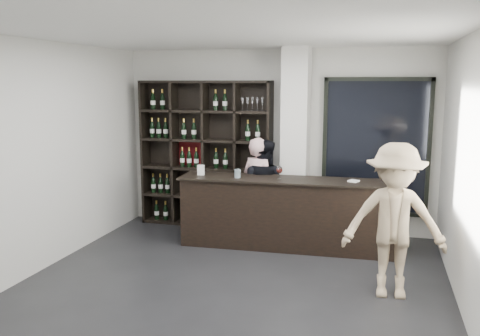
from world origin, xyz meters
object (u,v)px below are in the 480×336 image
(tasting_counter, at_px, (286,213))
(taster_pink, at_px, (258,188))
(wine_shelf, at_px, (206,154))
(taster_black, at_px, (262,188))
(customer, at_px, (394,221))

(tasting_counter, bearing_deg, taster_pink, 140.17)
(wine_shelf, xyz_separation_m, taster_black, (1.05, -0.38, -0.44))
(wine_shelf, xyz_separation_m, tasting_counter, (1.50, -0.82, -0.69))
(wine_shelf, relative_size, taster_pink, 1.54)
(customer, bearing_deg, taster_pink, 134.88)
(wine_shelf, xyz_separation_m, taster_pink, (1.00, -0.43, -0.42))
(customer, bearing_deg, taster_black, 133.30)
(tasting_counter, height_order, taster_black, taster_black)
(tasting_counter, xyz_separation_m, taster_black, (-0.45, 0.43, 0.25))
(customer, bearing_deg, tasting_counter, 133.52)
(taster_pink, relative_size, taster_black, 1.02)
(tasting_counter, xyz_separation_m, customer, (1.45, -1.35, 0.36))
(tasting_counter, bearing_deg, taster_black, 133.57)
(wine_shelf, height_order, tasting_counter, wine_shelf)
(wine_shelf, relative_size, tasting_counter, 0.78)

